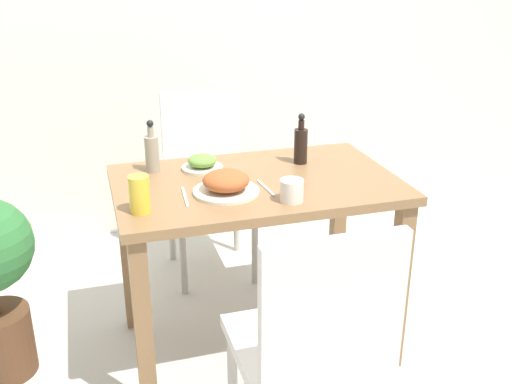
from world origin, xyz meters
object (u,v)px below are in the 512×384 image
object	(u,v)px
juice_glass	(139,194)
drink_cup	(292,191)
chair_near	(314,344)
sauce_bottle	(152,152)
condiment_bottle	(301,144)
food_plate	(226,183)
chair_far	(206,172)
side_plate	(202,163)

from	to	relation	value
juice_glass	drink_cup	bearing A→B (deg)	-6.05
chair_near	sauce_bottle	world-z (taller)	sauce_bottle
drink_cup	condiment_bottle	world-z (taller)	condiment_bottle
food_plate	drink_cup	world-z (taller)	food_plate
juice_glass	condiment_bottle	distance (m)	0.76
chair_far	side_plate	distance (m)	0.64
chair_near	juice_glass	distance (m)	0.75
food_plate	juice_glass	distance (m)	0.33
sauce_bottle	condiment_bottle	distance (m)	0.60
side_plate	sauce_bottle	bearing A→B (deg)	169.95
sauce_bottle	condiment_bottle	bearing A→B (deg)	-6.92
side_plate	condiment_bottle	bearing A→B (deg)	-5.41
chair_near	juice_glass	xyz separation A→B (m)	(-0.41, 0.56, 0.29)
chair_far	sauce_bottle	bearing A→B (deg)	-121.19
juice_glass	sauce_bottle	world-z (taller)	sauce_bottle
chair_near	juice_glass	bearing A→B (deg)	-53.49
chair_near	chair_far	world-z (taller)	same
chair_near	sauce_bottle	size ratio (longest dim) A/B	4.36
chair_far	condiment_bottle	size ratio (longest dim) A/B	4.36
chair_near	sauce_bottle	bearing A→B (deg)	-71.35
condiment_bottle	juice_glass	bearing A→B (deg)	-155.29
drink_cup	side_plate	bearing A→B (deg)	119.50
condiment_bottle	side_plate	bearing A→B (deg)	174.59
chair_far	juice_glass	distance (m)	1.06
chair_near	chair_far	size ratio (longest dim) A/B	1.00
chair_near	condiment_bottle	size ratio (longest dim) A/B	4.36
food_plate	chair_far	bearing A→B (deg)	83.16
side_plate	sauce_bottle	world-z (taller)	sauce_bottle
condiment_bottle	sauce_bottle	bearing A→B (deg)	173.08
chair_near	condiment_bottle	world-z (taller)	condiment_bottle
food_plate	drink_cup	size ratio (longest dim) A/B	2.91
chair_near	juice_glass	world-z (taller)	chair_near
chair_far	side_plate	bearing A→B (deg)	-103.03
food_plate	condiment_bottle	xyz separation A→B (m)	(0.37, 0.23, 0.04)
chair_near	food_plate	xyz separation A→B (m)	(-0.10, 0.64, 0.26)
drink_cup	chair_near	bearing A→B (deg)	-101.79
juice_glass	chair_far	bearing A→B (deg)	65.73
side_plate	juice_glass	bearing A→B (deg)	-128.75
side_plate	juice_glass	world-z (taller)	juice_glass
chair_far	side_plate	world-z (taller)	chair_far
sauce_bottle	condiment_bottle	xyz separation A→B (m)	(0.60, -0.07, 0.00)
chair_far	food_plate	distance (m)	0.89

